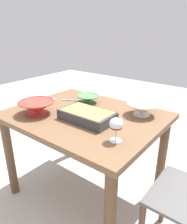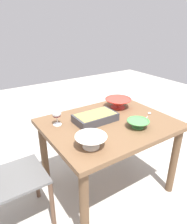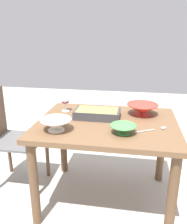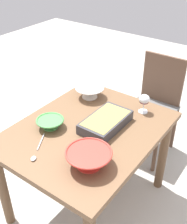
{
  "view_description": "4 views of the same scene",
  "coord_description": "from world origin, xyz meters",
  "px_view_note": "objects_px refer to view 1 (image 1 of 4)",
  "views": [
    {
      "loc": [
        0.95,
        -1.11,
        1.34
      ],
      "look_at": [
        0.17,
        -0.11,
        0.82
      ],
      "focal_mm": 34.17,
      "sensor_mm": 36.0,
      "label": 1
    },
    {
      "loc": [
        1.01,
        1.28,
        1.55
      ],
      "look_at": [
        0.11,
        -0.08,
        0.83
      ],
      "focal_mm": 33.17,
      "sensor_mm": 36.0,
      "label": 2
    },
    {
      "loc": [
        -0.2,
        1.78,
        1.43
      ],
      "look_at": [
        0.12,
        -0.09,
        0.78
      ],
      "focal_mm": 38.58,
      "sensor_mm": 36.0,
      "label": 3
    },
    {
      "loc": [
        -1.22,
        -0.93,
        1.86
      ],
      "look_at": [
        0.11,
        0.03,
        0.8
      ],
      "focal_mm": 45.62,
      "sensor_mm": 36.0,
      "label": 4
    }
  ],
  "objects_px": {
    "casserole_dish": "(87,115)",
    "mixing_bowl": "(88,98)",
    "serving_bowl": "(37,107)",
    "wine_glass": "(116,126)",
    "small_bowl": "(142,108)",
    "serving_spoon": "(59,99)",
    "dining_table": "(85,127)"
  },
  "relations": [
    {
      "from": "dining_table",
      "to": "small_bowl",
      "type": "xyz_separation_m",
      "value": [
        0.34,
        0.24,
        0.16
      ]
    },
    {
      "from": "casserole_dish",
      "to": "small_bowl",
      "type": "bearing_deg",
      "value": 51.86
    },
    {
      "from": "small_bowl",
      "to": "casserole_dish",
      "type": "bearing_deg",
      "value": -128.14
    },
    {
      "from": "wine_glass",
      "to": "mixing_bowl",
      "type": "xyz_separation_m",
      "value": [
        -0.54,
        0.41,
        -0.06
      ]
    },
    {
      "from": "dining_table",
      "to": "serving_spoon",
      "type": "bearing_deg",
      "value": 165.28
    },
    {
      "from": "casserole_dish",
      "to": "mixing_bowl",
      "type": "relative_size",
      "value": 1.99
    },
    {
      "from": "wine_glass",
      "to": "mixing_bowl",
      "type": "bearing_deg",
      "value": 142.56
    },
    {
      "from": "wine_glass",
      "to": "serving_bowl",
      "type": "bearing_deg",
      "value": -178.95
    },
    {
      "from": "dining_table",
      "to": "small_bowl",
      "type": "relative_size",
      "value": 4.88
    },
    {
      "from": "mixing_bowl",
      "to": "serving_bowl",
      "type": "xyz_separation_m",
      "value": [
        -0.14,
        -0.43,
        0.02
      ]
    },
    {
      "from": "small_bowl",
      "to": "serving_spoon",
      "type": "xyz_separation_m",
      "value": [
        -0.72,
        -0.14,
        -0.04
      ]
    },
    {
      "from": "mixing_bowl",
      "to": "dining_table",
      "type": "bearing_deg",
      "value": -56.39
    },
    {
      "from": "wine_glass",
      "to": "small_bowl",
      "type": "relative_size",
      "value": 0.62
    },
    {
      "from": "casserole_dish",
      "to": "serving_spoon",
      "type": "bearing_deg",
      "value": 158.86
    },
    {
      "from": "small_bowl",
      "to": "serving_bowl",
      "type": "relative_size",
      "value": 0.86
    },
    {
      "from": "casserole_dish",
      "to": "mixing_bowl",
      "type": "bearing_deg",
      "value": 128.31
    },
    {
      "from": "casserole_dish",
      "to": "wine_glass",
      "type": "bearing_deg",
      "value": -21.42
    },
    {
      "from": "serving_bowl",
      "to": "wine_glass",
      "type": "bearing_deg",
      "value": 1.05
    },
    {
      "from": "serving_spoon",
      "to": "mixing_bowl",
      "type": "bearing_deg",
      "value": 24.46
    },
    {
      "from": "mixing_bowl",
      "to": "serving_spoon",
      "type": "relative_size",
      "value": 0.79
    },
    {
      "from": "dining_table",
      "to": "casserole_dish",
      "type": "bearing_deg",
      "value": -42.05
    },
    {
      "from": "dining_table",
      "to": "serving_bowl",
      "type": "relative_size",
      "value": 4.19
    },
    {
      "from": "casserole_dish",
      "to": "serving_spoon",
      "type": "distance_m",
      "value": 0.51
    },
    {
      "from": "casserole_dish",
      "to": "small_bowl",
      "type": "xyz_separation_m",
      "value": [
        0.25,
        0.32,
        0.01
      ]
    },
    {
      "from": "mixing_bowl",
      "to": "small_bowl",
      "type": "bearing_deg",
      "value": 3.53
    },
    {
      "from": "mixing_bowl",
      "to": "small_bowl",
      "type": "relative_size",
      "value": 0.82
    },
    {
      "from": "dining_table",
      "to": "small_bowl",
      "type": "distance_m",
      "value": 0.45
    },
    {
      "from": "mixing_bowl",
      "to": "serving_bowl",
      "type": "relative_size",
      "value": 0.71
    },
    {
      "from": "serving_bowl",
      "to": "mixing_bowl",
      "type": "bearing_deg",
      "value": 71.94
    },
    {
      "from": "casserole_dish",
      "to": "mixing_bowl",
      "type": "distance_m",
      "value": 0.37
    },
    {
      "from": "casserole_dish",
      "to": "serving_spoon",
      "type": "relative_size",
      "value": 1.57
    },
    {
      "from": "casserole_dish",
      "to": "serving_bowl",
      "type": "bearing_deg",
      "value": -160.1
    }
  ]
}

